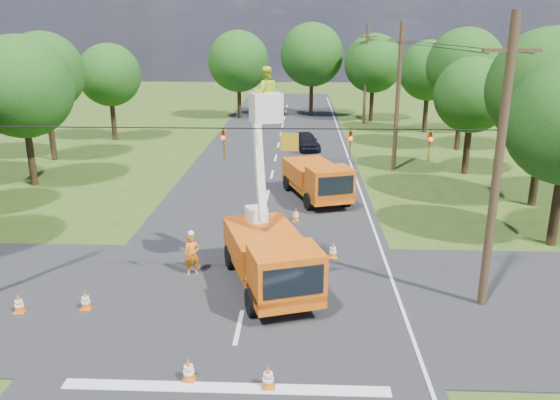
{
  "coord_description": "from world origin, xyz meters",
  "views": [
    {
      "loc": [
        2.01,
        -15.83,
        9.38
      ],
      "look_at": [
        1.12,
        5.95,
        2.6
      ],
      "focal_mm": 35.0,
      "sensor_mm": 36.0,
      "label": 1
    }
  ],
  "objects_px": {
    "bucket_truck": "(270,245)",
    "traffic_cone_1": "(268,377)",
    "traffic_cone_7": "(320,188)",
    "traffic_cone_3": "(296,215)",
    "traffic_cone_8": "(333,250)",
    "second_truck": "(317,179)",
    "pole_right_near": "(498,166)",
    "tree_far_c": "(374,63)",
    "tree_left_e": "(44,72)",
    "tree_right_b": "(548,89)",
    "tree_right_d": "(465,66)",
    "pole_right_mid": "(398,96)",
    "tree_left_d": "(21,87)",
    "tree_right_e": "(429,71)",
    "tree_right_c": "(472,95)",
    "tree_far_b": "(312,55)",
    "traffic_cone_4": "(85,300)",
    "tree_far_a": "(238,61)",
    "traffic_cone_5": "(19,303)",
    "traffic_cone_2": "(266,242)",
    "tree_left_f": "(109,75)",
    "pole_right_far": "(366,74)",
    "distant_car": "(306,141)",
    "traffic_cone_0": "(189,370)",
    "ground_worker": "(192,255)"
  },
  "relations": [
    {
      "from": "traffic_cone_2",
      "to": "pole_right_mid",
      "type": "distance_m",
      "value": 17.86
    },
    {
      "from": "second_truck",
      "to": "pole_right_mid",
      "type": "relative_size",
      "value": 0.66
    },
    {
      "from": "tree_right_e",
      "to": "second_truck",
      "type": "bearing_deg",
      "value": -115.84
    },
    {
      "from": "tree_left_f",
      "to": "tree_right_e",
      "type": "height_order",
      "value": "tree_right_e"
    },
    {
      "from": "pole_right_mid",
      "to": "tree_left_d",
      "type": "distance_m",
      "value": 24.05
    },
    {
      "from": "traffic_cone_7",
      "to": "traffic_cone_3",
      "type": "bearing_deg",
      "value": -105.7
    },
    {
      "from": "tree_left_d",
      "to": "tree_far_a",
      "type": "height_order",
      "value": "tree_far_a"
    },
    {
      "from": "second_truck",
      "to": "traffic_cone_0",
      "type": "bearing_deg",
      "value": -121.42
    },
    {
      "from": "distant_car",
      "to": "pole_right_far",
      "type": "distance_m",
      "value": 15.47
    },
    {
      "from": "traffic_cone_2",
      "to": "traffic_cone_8",
      "type": "relative_size",
      "value": 1.0
    },
    {
      "from": "tree_right_c",
      "to": "tree_right_d",
      "type": "xyz_separation_m",
      "value": [
        1.6,
        8.0,
        1.37
      ]
    },
    {
      "from": "traffic_cone_4",
      "to": "bucket_truck",
      "type": "bearing_deg",
      "value": 17.02
    },
    {
      "from": "tree_right_c",
      "to": "tree_far_b",
      "type": "xyz_separation_m",
      "value": [
        -10.2,
        26.0,
        1.5
      ]
    },
    {
      "from": "tree_far_b",
      "to": "second_truck",
      "type": "bearing_deg",
      "value": -90.16
    },
    {
      "from": "traffic_cone_2",
      "to": "traffic_cone_4",
      "type": "bearing_deg",
      "value": -136.18
    },
    {
      "from": "traffic_cone_4",
      "to": "tree_far_a",
      "type": "relative_size",
      "value": 0.07
    },
    {
      "from": "ground_worker",
      "to": "traffic_cone_1",
      "type": "bearing_deg",
      "value": -85.36
    },
    {
      "from": "traffic_cone_3",
      "to": "pole_right_mid",
      "type": "relative_size",
      "value": 0.07
    },
    {
      "from": "traffic_cone_8",
      "to": "second_truck",
      "type": "bearing_deg",
      "value": 93.25
    },
    {
      "from": "pole_right_mid",
      "to": "tree_right_c",
      "type": "bearing_deg",
      "value": -12.01
    },
    {
      "from": "second_truck",
      "to": "traffic_cone_8",
      "type": "relative_size",
      "value": 9.34
    },
    {
      "from": "traffic_cone_8",
      "to": "tree_right_c",
      "type": "distance_m",
      "value": 18.61
    },
    {
      "from": "pole_right_near",
      "to": "tree_far_c",
      "type": "xyz_separation_m",
      "value": [
        1.0,
        42.0,
        0.96
      ]
    },
    {
      "from": "traffic_cone_2",
      "to": "tree_far_b",
      "type": "bearing_deg",
      "value": 86.37
    },
    {
      "from": "pole_right_near",
      "to": "tree_far_c",
      "type": "distance_m",
      "value": 42.02
    },
    {
      "from": "traffic_cone_3",
      "to": "tree_right_c",
      "type": "xyz_separation_m",
      "value": [
        11.45,
        10.33,
        4.95
      ]
    },
    {
      "from": "ground_worker",
      "to": "traffic_cone_4",
      "type": "distance_m",
      "value": 4.41
    },
    {
      "from": "traffic_cone_8",
      "to": "tree_left_e",
      "type": "distance_m",
      "value": 27.75
    },
    {
      "from": "tree_left_f",
      "to": "tree_right_d",
      "type": "height_order",
      "value": "tree_right_d"
    },
    {
      "from": "traffic_cone_7",
      "to": "tree_far_a",
      "type": "distance_m",
      "value": 31.04
    },
    {
      "from": "traffic_cone_5",
      "to": "traffic_cone_3",
      "type": "bearing_deg",
      "value": 46.39
    },
    {
      "from": "tree_right_e",
      "to": "tree_far_b",
      "type": "xyz_separation_m",
      "value": [
        -10.8,
        10.0,
        1.0
      ]
    },
    {
      "from": "traffic_cone_4",
      "to": "tree_left_d",
      "type": "height_order",
      "value": "tree_left_d"
    },
    {
      "from": "traffic_cone_4",
      "to": "tree_right_b",
      "type": "xyz_separation_m",
      "value": [
        20.51,
        12.93,
        6.08
      ]
    },
    {
      "from": "tree_far_b",
      "to": "tree_left_f",
      "type": "bearing_deg",
      "value": -139.88
    },
    {
      "from": "traffic_cone_0",
      "to": "traffic_cone_1",
      "type": "distance_m",
      "value": 2.25
    },
    {
      "from": "bucket_truck",
      "to": "traffic_cone_1",
      "type": "relative_size",
      "value": 11.56
    },
    {
      "from": "pole_right_near",
      "to": "tree_left_f",
      "type": "relative_size",
      "value": 1.19
    },
    {
      "from": "tree_left_e",
      "to": "tree_right_c",
      "type": "distance_m",
      "value": 30.17
    },
    {
      "from": "traffic_cone_7",
      "to": "tree_right_d",
      "type": "xyz_separation_m",
      "value": [
        11.66,
        13.38,
        6.32
      ]
    },
    {
      "from": "tree_right_e",
      "to": "tree_left_e",
      "type": "bearing_deg",
      "value": -156.98
    },
    {
      "from": "tree_right_b",
      "to": "tree_right_d",
      "type": "relative_size",
      "value": 1.0
    },
    {
      "from": "traffic_cone_2",
      "to": "pole_right_near",
      "type": "xyz_separation_m",
      "value": [
        8.05,
        -4.79,
        4.75
      ]
    },
    {
      "from": "second_truck",
      "to": "traffic_cone_7",
      "type": "relative_size",
      "value": 9.34
    },
    {
      "from": "pole_right_far",
      "to": "tree_left_e",
      "type": "xyz_separation_m",
      "value": [
        -25.3,
        -18.0,
        1.38
      ]
    },
    {
      "from": "traffic_cone_7",
      "to": "tree_far_a",
      "type": "relative_size",
      "value": 0.07
    },
    {
      "from": "traffic_cone_4",
      "to": "tree_right_d",
      "type": "xyz_separation_m",
      "value": [
        20.31,
        27.93,
        6.32
      ]
    },
    {
      "from": "pole_right_mid",
      "to": "tree_far_a",
      "type": "height_order",
      "value": "pole_right_mid"
    },
    {
      "from": "traffic_cone_0",
      "to": "tree_left_e",
      "type": "relative_size",
      "value": 0.08
    },
    {
      "from": "traffic_cone_8",
      "to": "tree_right_e",
      "type": "distance_m",
      "value": 33.17
    }
  ]
}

